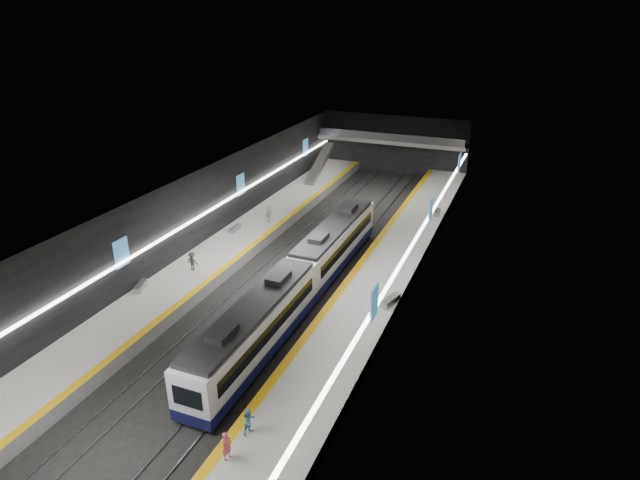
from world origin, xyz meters
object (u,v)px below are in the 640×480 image
at_px(train, 300,278).
at_px(bench_left_far, 235,228).
at_px(bench_right_near, 391,300).
at_px(bench_left_near, 140,286).
at_px(passenger_left_b, 192,261).
at_px(passenger_right_a, 227,446).
at_px(passenger_left_a, 269,214).
at_px(escalator, 320,163).
at_px(bench_right_far, 437,212).
at_px(passenger_right_b, 249,422).

xyz_separation_m(train, bench_left_far, (-11.19, 8.98, -0.99)).
bearing_deg(train, bench_right_near, 7.77).
xyz_separation_m(bench_left_near, passenger_left_b, (1.99, 4.33, 0.59)).
height_order(train, bench_left_far, train).
relative_size(passenger_right_a, passenger_left_a, 0.93).
height_order(train, passenger_left_a, train).
distance_m(passenger_left_a, passenger_left_b, 12.20).
bearing_deg(passenger_right_a, escalator, 26.41).
bearing_deg(bench_right_far, passenger_right_a, -96.60).
xyz_separation_m(bench_left_near, bench_left_far, (0.81, 13.24, -0.02)).
bearing_deg(bench_left_near, bench_right_far, 36.00).
xyz_separation_m(bench_right_near, bench_right_far, (-0.25, 20.08, -0.03)).
xyz_separation_m(passenger_right_a, passenger_left_a, (-12.45, 28.96, 0.06)).
bearing_deg(bench_right_near, bench_left_far, 172.50).
bearing_deg(bench_left_near, train, 2.11).
relative_size(train, passenger_right_b, 19.33).
xyz_separation_m(escalator, bench_left_near, (-2.00, -33.02, -1.67)).
xyz_separation_m(bench_left_far, passenger_left_a, (2.18, 3.24, 0.65)).
relative_size(train, passenger_right_a, 18.84).
relative_size(passenger_left_a, passenger_left_b, 1.05).
height_order(escalator, passenger_left_b, escalator).
relative_size(train, passenger_left_a, 17.46).
height_order(escalator, bench_left_near, escalator).
xyz_separation_m(bench_right_near, passenger_right_b, (-3.37, -15.76, 0.53)).
bearing_deg(passenger_right_a, passenger_right_b, 4.46).
bearing_deg(bench_right_far, bench_left_near, -128.14).
relative_size(bench_right_near, passenger_right_b, 1.29).
height_order(bench_left_near, bench_right_far, bench_left_near).
xyz_separation_m(train, passenger_right_a, (3.45, -16.74, -0.40)).
xyz_separation_m(train, bench_right_near, (7.00, 0.96, -0.95)).
bearing_deg(train, passenger_right_a, -78.36).
bearing_deg(passenger_right_b, passenger_left_a, 45.90).
relative_size(passenger_right_b, passenger_left_b, 0.95).
distance_m(bench_right_near, passenger_right_b, 16.12).
xyz_separation_m(passenger_left_a, passenger_left_b, (-1.00, -12.16, -0.04)).
bearing_deg(bench_left_far, passenger_right_a, -61.45).
bearing_deg(passenger_right_a, bench_left_far, 39.58).
height_order(bench_left_far, passenger_right_b, passenger_right_b).
bearing_deg(passenger_right_b, bench_left_near, 76.85).
xyz_separation_m(bench_right_far, passenger_left_a, (-15.76, -8.82, 0.64)).
xyz_separation_m(bench_left_near, passenger_right_b, (15.63, -10.54, 0.55)).
xyz_separation_m(bench_right_near, passenger_left_b, (-17.01, -0.89, 0.57)).
distance_m(train, escalator, 30.45).
height_order(bench_right_near, passenger_right_b, passenger_right_b).
relative_size(bench_right_far, passenger_left_b, 1.09).
distance_m(bench_right_near, bench_right_far, 20.08).
bearing_deg(passenger_left_b, passenger_left_a, -89.86).
bearing_deg(bench_left_far, train, -39.84).
height_order(passenger_right_a, passenger_left_b, passenger_left_b).
bearing_deg(passenger_left_a, escalator, -165.57).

